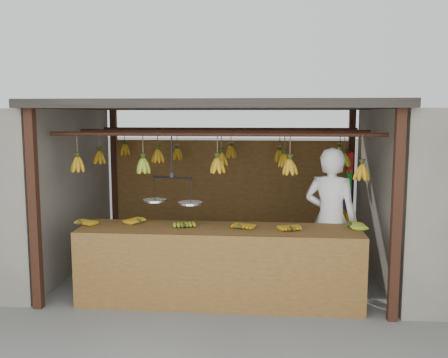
# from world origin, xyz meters

# --- Properties ---
(ground) EXTENTS (80.00, 80.00, 0.00)m
(ground) POSITION_xyz_m (0.00, 0.00, 0.00)
(ground) COLOR #5B5B57
(stall) EXTENTS (4.30, 3.30, 2.40)m
(stall) POSITION_xyz_m (0.00, 0.33, 1.97)
(stall) COLOR black
(stall) RESTS_ON ground
(counter) EXTENTS (3.46, 0.76, 0.96)m
(counter) POSITION_xyz_m (0.07, -1.23, 0.70)
(counter) COLOR brown
(counter) RESTS_ON ground
(hanging_bananas) EXTENTS (3.65, 2.24, 0.37)m
(hanging_bananas) POSITION_xyz_m (0.00, 0.01, 1.62)
(hanging_bananas) COLOR #B37F13
(hanging_bananas) RESTS_ON ground
(balance_scale) EXTENTS (0.74, 0.43, 0.83)m
(balance_scale) POSITION_xyz_m (-0.51, -1.00, 1.23)
(balance_scale) COLOR black
(balance_scale) RESTS_ON ground
(vendor) EXTENTS (0.78, 0.66, 1.83)m
(vendor) POSITION_xyz_m (1.43, -0.60, 0.92)
(vendor) COLOR white
(vendor) RESTS_ON ground
(bag_bundles) EXTENTS (0.08, 0.26, 1.30)m
(bag_bundles) POSITION_xyz_m (1.94, 1.35, 0.99)
(bag_bundles) COLOR red
(bag_bundles) RESTS_ON ground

